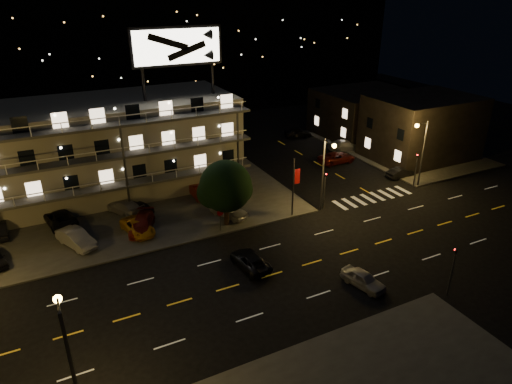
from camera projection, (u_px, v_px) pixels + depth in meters
name	position (u px, v px, depth m)	size (l,w,h in m)	color
ground	(292.00, 269.00, 38.85)	(140.00, 140.00, 0.00)	black
curb_nw	(86.00, 208.00, 49.35)	(44.00, 24.00, 0.15)	#373734
curb_ne	(397.00, 148.00, 67.36)	(16.00, 24.00, 0.15)	#373734
motel	(111.00, 146.00, 51.98)	(28.00, 13.80, 18.10)	gray
side_bldg_front	(421.00, 128.00, 62.38)	(14.06, 10.00, 8.50)	black
side_bldg_back	(365.00, 113.00, 72.44)	(14.06, 12.00, 7.00)	black
hill_backdrop	(84.00, 45.00, 87.55)	(120.00, 25.00, 24.00)	black
streetlight_nc	(325.00, 168.00, 46.73)	(0.44, 1.92, 8.00)	#2D2D30
streetlight_ne	(422.00, 147.00, 52.61)	(1.92, 0.44, 8.00)	#2D2D30
streetlight_s	(70.00, 357.00, 22.98)	(0.44, 1.92, 8.00)	#2D2D30
signal_nw	(325.00, 186.00, 48.38)	(0.20, 0.27, 4.60)	#2D2D30
signal_sw	(453.00, 267.00, 34.57)	(0.20, 0.27, 4.60)	#2D2D30
signal_ne	(416.00, 166.00, 53.71)	(0.27, 0.20, 4.60)	#2D2D30
banner_north	(294.00, 186.00, 46.34)	(0.83, 0.16, 6.40)	#2D2D30
stop_sign	(220.00, 217.00, 43.88)	(0.91, 0.11, 2.61)	#2D2D30
tree	(225.00, 188.00, 44.12)	(5.34, 5.15, 6.73)	black
lot_car_1	(76.00, 238.00, 41.71)	(1.62, 4.64, 1.53)	#97979C
lot_car_2	(138.00, 227.00, 43.98)	(2.08, 4.52, 1.26)	orange
lot_car_3	(142.00, 224.00, 44.38)	(1.96, 4.82, 1.40)	#5C130D
lot_car_4	(229.00, 210.00, 47.09)	(1.76, 4.37, 1.49)	#97979C
lot_car_6	(59.00, 217.00, 45.57)	(2.43, 5.27, 1.46)	black
lot_car_7	(125.00, 207.00, 47.77)	(1.99, 4.89, 1.42)	#97979C
lot_car_8	(139.00, 207.00, 47.92)	(1.46, 3.63, 1.24)	black
lot_car_9	(199.00, 190.00, 51.52)	(1.61, 4.62, 1.52)	#5C130D
side_car_0	(400.00, 173.00, 57.06)	(1.33, 3.80, 1.25)	black
side_car_1	(337.00, 158.00, 61.74)	(2.39, 5.17, 1.44)	#5C130D
side_car_2	(346.00, 145.00, 66.33)	(2.11, 5.20, 1.51)	#97979C
side_car_3	(298.00, 133.00, 72.15)	(1.73, 4.30, 1.47)	black
road_car_east	(363.00, 279.00, 36.35)	(1.54, 3.83, 1.30)	#97979C
road_car_west	(250.00, 261.00, 38.83)	(2.08, 4.52, 1.26)	black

